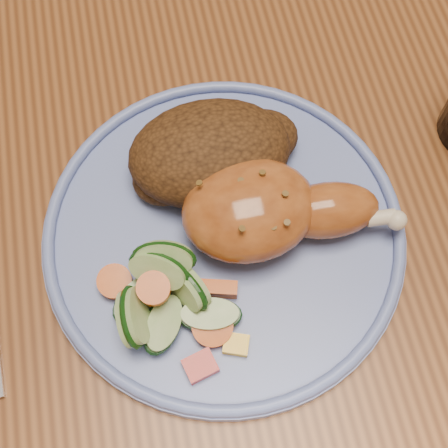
# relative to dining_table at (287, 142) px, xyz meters

# --- Properties ---
(ground) EXTENTS (4.00, 4.00, 0.00)m
(ground) POSITION_rel_dining_table_xyz_m (0.00, 0.00, -0.67)
(ground) COLOR #522E1C
(ground) RESTS_ON ground
(dining_table) EXTENTS (0.90, 1.40, 0.75)m
(dining_table) POSITION_rel_dining_table_xyz_m (0.00, 0.00, 0.00)
(dining_table) COLOR brown
(dining_table) RESTS_ON ground
(plate) EXTENTS (0.30, 0.30, 0.01)m
(plate) POSITION_rel_dining_table_xyz_m (-0.10, -0.13, 0.09)
(plate) COLOR #6376BC
(plate) RESTS_ON dining_table
(plate_rim) EXTENTS (0.30, 0.30, 0.01)m
(plate_rim) POSITION_rel_dining_table_xyz_m (-0.10, -0.13, 0.10)
(plate_rim) COLOR #6376BC
(plate_rim) RESTS_ON plate
(chicken_leg) EXTENTS (0.18, 0.09, 0.06)m
(chicken_leg) POSITION_rel_dining_table_xyz_m (-0.06, -0.13, 0.12)
(chicken_leg) COLOR #AC5924
(chicken_leg) RESTS_ON plate
(rice_pilaf) EXTENTS (0.15, 0.10, 0.06)m
(rice_pilaf) POSITION_rel_dining_table_xyz_m (-0.09, -0.07, 0.12)
(rice_pilaf) COLOR #452811
(rice_pilaf) RESTS_ON plate
(vegetable_pile) EXTENTS (0.11, 0.12, 0.06)m
(vegetable_pile) POSITION_rel_dining_table_xyz_m (-0.15, -0.18, 0.11)
(vegetable_pile) COLOR #A50A05
(vegetable_pile) RESTS_ON plate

